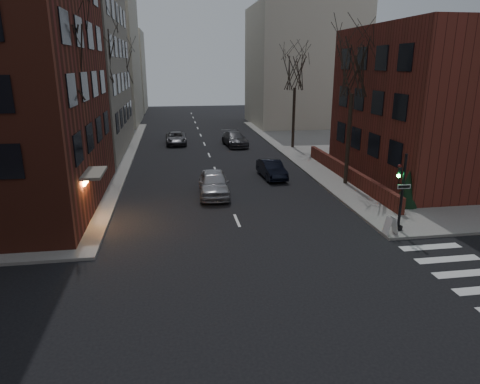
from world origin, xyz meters
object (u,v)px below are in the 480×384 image
Objects in this scene: parked_sedan at (272,169)px; sandwich_board at (391,225)px; tree_left_a at (62,62)px; car_lane_far at (176,138)px; streetlamp_far at (129,101)px; tree_right_b at (295,72)px; car_lane_silver at (214,183)px; tree_right_a at (354,69)px; traffic_signal at (400,197)px; tree_left_c at (119,67)px; car_lane_gray at (235,139)px; streetlamp_near at (104,124)px; evergreen_shrub at (408,188)px; tree_left_b at (98,57)px.

sandwich_board is at bearing -78.84° from parked_sedan.
car_lane_far is at bearing 75.53° from tree_left_a.
car_lane_far is at bearing -47.58° from streetlamp_far.
tree_right_b reaches higher than car_lane_silver.
tree_right_a is at bearing -34.35° from parked_sedan.
tree_left_a is at bearing 163.35° from traffic_signal.
traffic_signal is 35.76m from tree_left_c.
streetlamp_far is at bearing 116.06° from traffic_signal.
traffic_signal is 11.91m from car_lane_silver.
tree_right_b is at bearing -28.61° from car_lane_gray.
car_lane_far is at bearing 122.82° from tree_right_a.
tree_left_a is 11.20× the size of sandwich_board.
tree_left_a reaches higher than parked_sedan.
tree_right_a reaches higher than streetlamp_far.
streetlamp_near is at bearing -90.00° from streetlamp_far.
car_lane_silver is (7.40, -4.98, -3.41)m from streetlamp_near.
tree_left_a is 9.07m from streetlamp_near.
tree_right_b reaches higher than car_lane_far.
car_lane_far is at bearing 111.86° from traffic_signal.
car_lane_silver is 2.18× the size of evergreen_shrub.
tree_right_a reaches higher than tree_right_b.
streetlamp_near is 12.76m from parked_sedan.
tree_left_c is at bearing 148.99° from car_lane_gray.
traffic_signal is 1.53m from sandwich_board.
car_lane_silver is (8.00, 3.02, -7.64)m from tree_left_a.
sandwich_board is at bearing -127.92° from evergreen_shrub.
tree_left_b reaches higher than tree_right_a.
tree_left_a is 1.06× the size of tree_left_c.
evergreen_shrub is at bearing -85.27° from tree_right_b.
tree_left_a is at bearing -126.13° from car_lane_gray.
tree_left_b is 14.03m from tree_left_c.
evergreen_shrub reaches higher than car_lane_far.
evergreen_shrub reaches higher than car_lane_silver.
parked_sedan is at bearing -56.27° from tree_left_c.
tree_left_a is at bearing -91.23° from streetlamp_far.
tree_left_a is 26.00m from tree_left_c.
tree_right_b is 19.04m from car_lane_silver.
car_lane_far is at bearing 119.41° from evergreen_shrub.
sandwich_board is at bearing -70.59° from car_lane_far.
traffic_signal is 20.86m from streetlamp_near.
evergreen_shrub is (1.61, -5.50, -6.76)m from tree_right_a.
tree_right_a is 8.87m from evergreen_shrub.
tree_left_c is 4.36× the size of evergreen_shrub.
sandwich_board is (8.10, -8.52, -0.22)m from car_lane_silver.
tree_left_c reaches higher than car_lane_far.
car_lane_gray is at bearing 89.87° from parked_sedan.
tree_left_b reaches higher than car_lane_far.
sandwich_board is at bearing -41.05° from streetlamp_near.
tree_right_a is at bearing -13.24° from streetlamp_near.
tree_left_a is 2.01× the size of car_lane_gray.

